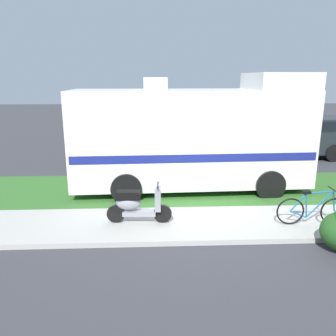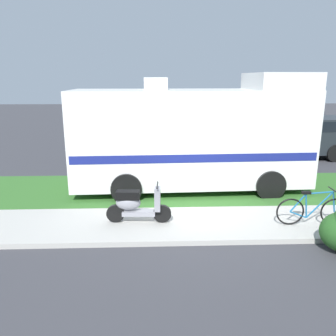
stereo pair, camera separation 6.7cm
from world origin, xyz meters
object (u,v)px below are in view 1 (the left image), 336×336
motorhome_rv (194,136)px  scooter (137,204)px  bicycle (312,210)px  pickup_truck_near (303,136)px

motorhome_rv → scooter: motorhome_rv is taller
bicycle → motorhome_rv: bearing=128.4°
motorhome_rv → bicycle: 4.22m
scooter → bicycle: size_ratio=0.92×
scooter → pickup_truck_near: size_ratio=0.31×
motorhome_rv → scooter: 3.51m
scooter → pickup_truck_near: 10.29m
motorhome_rv → bicycle: motorhome_rv is taller
motorhome_rv → scooter: size_ratio=4.65×
motorhome_rv → bicycle: size_ratio=4.28×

